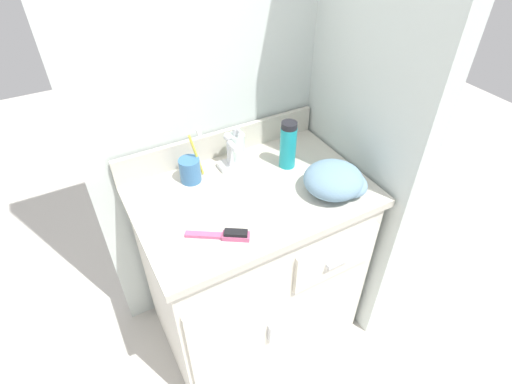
% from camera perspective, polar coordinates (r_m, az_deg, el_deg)
% --- Properties ---
extents(ground_plane, '(6.00, 6.00, 0.00)m').
position_cam_1_polar(ground_plane, '(1.94, -0.40, -17.57)').
color(ground_plane, beige).
extents(wall_back, '(0.98, 0.08, 2.20)m').
position_cam_1_polar(wall_back, '(1.44, -6.93, 17.61)').
color(wall_back, silver).
rests_on(wall_back, ground_plane).
extents(wall_right, '(0.08, 0.61, 2.20)m').
position_cam_1_polar(wall_right, '(1.43, 16.22, 16.16)').
color(wall_right, silver).
rests_on(wall_right, ground_plane).
extents(vanity, '(0.80, 0.55, 0.76)m').
position_cam_1_polar(vanity, '(1.62, -0.44, -10.05)').
color(vanity, silver).
rests_on(vanity, ground_plane).
extents(backsplash, '(0.80, 0.02, 0.10)m').
position_cam_1_polar(backsplash, '(1.52, -5.20, 6.91)').
color(backsplash, beige).
rests_on(backsplash, vanity).
extents(sink_faucet, '(0.09, 0.09, 0.14)m').
position_cam_1_polar(sink_faucet, '(1.45, -3.70, 5.17)').
color(sink_faucet, silver).
rests_on(sink_faucet, vanity).
extents(toothbrush_cup, '(0.09, 0.07, 0.19)m').
position_cam_1_polar(toothbrush_cup, '(1.41, -9.37, 3.20)').
color(toothbrush_cup, teal).
rests_on(toothbrush_cup, vanity).
extents(soap_dispenser, '(0.06, 0.06, 0.15)m').
position_cam_1_polar(soap_dispenser, '(1.47, -2.74, 6.29)').
color(soap_dispenser, silver).
rests_on(soap_dispenser, vanity).
extents(shaving_cream_can, '(0.06, 0.06, 0.18)m').
position_cam_1_polar(shaving_cream_can, '(1.44, 4.61, 6.71)').
color(shaving_cream_can, teal).
rests_on(shaving_cream_can, vanity).
extents(hairbrush, '(0.18, 0.13, 0.03)m').
position_cam_1_polar(hairbrush, '(1.20, -4.22, -6.15)').
color(hairbrush, '#C1517F').
rests_on(hairbrush, vanity).
extents(hand_towel, '(0.21, 0.20, 0.10)m').
position_cam_1_polar(hand_towel, '(1.36, 11.46, 1.62)').
color(hand_towel, '#6B8EA8').
rests_on(hand_towel, vanity).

